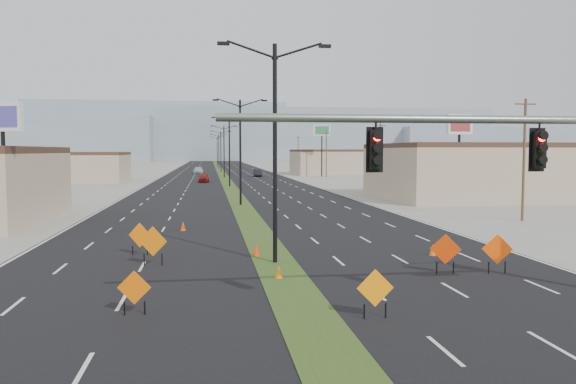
{
  "coord_description": "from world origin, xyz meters",
  "views": [
    {
      "loc": [
        -3.01,
        -13.46,
        5.19
      ],
      "look_at": [
        0.79,
        13.34,
        3.2
      ],
      "focal_mm": 35.0,
      "sensor_mm": 36.0,
      "label": 1
    }
  ],
  "objects": [
    {
      "name": "ground",
      "position": [
        0.0,
        0.0,
        0.0
      ],
      "size": [
        600.0,
        600.0,
        0.0
      ],
      "primitive_type": "plane",
      "color": "gray",
      "rests_on": "ground"
    },
    {
      "name": "road_surface",
      "position": [
        0.0,
        100.0,
        0.0
      ],
      "size": [
        25.0,
        400.0,
        0.02
      ],
      "primitive_type": "cube",
      "color": "black",
      "rests_on": "ground"
    },
    {
      "name": "median_strip",
      "position": [
        0.0,
        100.0,
        0.0
      ],
      "size": [
        2.0,
        400.0,
        0.04
      ],
      "primitive_type": "cube",
      "color": "#2C4A1A",
      "rests_on": "ground"
    },
    {
      "name": "building_sw_far",
      "position": [
        -32.0,
        85.0,
        2.25
      ],
      "size": [
        30.0,
        14.0,
        4.5
      ],
      "primitive_type": "cube",
      "color": "tan",
      "rests_on": "ground"
    },
    {
      "name": "building_se_near",
      "position": [
        34.0,
        45.0,
        2.75
      ],
      "size": [
        36.0,
        18.0,
        5.5
      ],
      "primitive_type": "cube",
      "color": "tan",
      "rests_on": "ground"
    },
    {
      "name": "building_se_far",
      "position": [
        38.0,
        110.0,
        2.5
      ],
      "size": [
        44.0,
        16.0,
        5.0
      ],
      "primitive_type": "cube",
      "color": "tan",
      "rests_on": "ground"
    },
    {
      "name": "mesa_center",
      "position": [
        40.0,
        300.0,
        14.0
      ],
      "size": [
        220.0,
        50.0,
        28.0
      ],
      "primitive_type": "cube",
      "color": "gray",
      "rests_on": "ground"
    },
    {
      "name": "mesa_east",
      "position": [
        180.0,
        290.0,
        9.0
      ],
      "size": [
        160.0,
        50.0,
        18.0
      ],
      "primitive_type": "cube",
      "color": "gray",
      "rests_on": "ground"
    },
    {
      "name": "mesa_backdrop",
      "position": [
        -30.0,
        320.0,
        16.0
      ],
      "size": [
        140.0,
        50.0,
        32.0
      ],
      "primitive_type": "cube",
      "color": "gray",
      "rests_on": "ground"
    },
    {
      "name": "streetlight_0",
      "position": [
        0.0,
        12.0,
        5.42
      ],
      "size": [
        5.15,
        0.24,
        10.02
      ],
      "color": "black",
      "rests_on": "ground"
    },
    {
      "name": "streetlight_1",
      "position": [
        0.0,
        40.0,
        5.42
      ],
      "size": [
        5.15,
        0.24,
        10.02
      ],
      "color": "black",
      "rests_on": "ground"
    },
    {
      "name": "streetlight_2",
      "position": [
        0.0,
        68.0,
        5.42
      ],
      "size": [
        5.15,
        0.24,
        10.02
      ],
      "color": "black",
      "rests_on": "ground"
    },
    {
      "name": "streetlight_3",
      "position": [
        0.0,
        96.0,
        5.42
      ],
      "size": [
        5.15,
        0.24,
        10.02
      ],
      "color": "black",
      "rests_on": "ground"
    },
    {
      "name": "streetlight_4",
      "position": [
        0.0,
        124.0,
        5.42
      ],
      "size": [
        5.15,
        0.24,
        10.02
      ],
      "color": "black",
      "rests_on": "ground"
    },
    {
      "name": "streetlight_5",
      "position": [
        0.0,
        152.0,
        5.42
      ],
      "size": [
        5.15,
        0.24,
        10.02
      ],
      "color": "black",
      "rests_on": "ground"
    },
    {
      "name": "streetlight_6",
      "position": [
        0.0,
        180.0,
        5.42
      ],
      "size": [
        5.15,
        0.24,
        10.02
      ],
      "color": "black",
      "rests_on": "ground"
    },
    {
      "name": "utility_pole_0",
      "position": [
        20.0,
        25.0,
        4.67
      ],
      "size": [
        1.6,
        0.2,
        9.0
      ],
      "color": "#4C3823",
      "rests_on": "ground"
    },
    {
      "name": "utility_pole_1",
      "position": [
        20.0,
        60.0,
        4.67
      ],
      "size": [
        1.6,
        0.2,
        9.0
      ],
      "color": "#4C3823",
      "rests_on": "ground"
    },
    {
      "name": "utility_pole_2",
      "position": [
        20.0,
        95.0,
        4.67
      ],
      "size": [
        1.6,
        0.2,
        9.0
      ],
      "color": "#4C3823",
      "rests_on": "ground"
    },
    {
      "name": "utility_pole_3",
      "position": [
        20.0,
        130.0,
        4.67
      ],
      "size": [
        1.6,
        0.2,
        9.0
      ],
      "color": "#4C3823",
      "rests_on": "ground"
    },
    {
      "name": "car_left",
      "position": [
        -3.78,
        80.38,
        0.69
      ],
      "size": [
        1.86,
        4.16,
        1.39
      ],
      "primitive_type": "imported",
      "rotation": [
        0.0,
        0.0,
        -0.05
      ],
      "color": "maroon",
      "rests_on": "ground"
    },
    {
      "name": "car_mid",
      "position": [
        6.75,
        99.19,
        0.73
      ],
      "size": [
        1.65,
        4.44,
        1.45
      ],
      "primitive_type": "imported",
      "rotation": [
        0.0,
        0.0,
        -0.03
      ],
      "color": "black",
      "rests_on": "ground"
    },
    {
      "name": "car_far",
      "position": [
        -5.36,
        117.04,
        0.74
      ],
      "size": [
        2.14,
        5.11,
        1.47
      ],
      "primitive_type": "imported",
      "rotation": [
        0.0,
        0.0,
        -0.01
      ],
      "color": "silver",
      "rests_on": "ground"
    },
    {
      "name": "construction_sign_0",
      "position": [
        -5.37,
        4.43,
        0.83
      ],
      "size": [
        1.07,
        0.21,
        1.43
      ],
      "rotation": [
        0.0,
        0.0,
        -0.16
      ],
      "color": "#DA5C04",
      "rests_on": "ground"
    },
    {
      "name": "construction_sign_1",
      "position": [
        -5.53,
        12.16,
        1.06
      ],
      "size": [
        1.28,
        0.5,
        1.8
      ],
      "rotation": [
        0.0,
        0.0,
        -0.35
      ],
      "color": "orange",
      "rests_on": "ground"
    },
    {
      "name": "construction_sign_2",
      "position": [
        -6.42,
        14.86,
        0.96
      ],
      "size": [
        1.13,
        0.55,
        1.63
      ],
      "rotation": [
        0.0,
        0.0,
        -0.43
      ],
      "color": "orange",
      "rests_on": "ground"
    },
    {
      "name": "construction_sign_3",
      "position": [
        2.04,
        3.0,
        0.91
      ],
      "size": [
        1.17,
        0.05,
        1.56
      ],
      "rotation": [
        0.0,
        0.0,
        -0.0
      ],
      "color": "orange",
      "rests_on": "ground"
    },
    {
      "name": "construction_sign_4",
      "position": [
        9.01,
        8.43,
        1.0
      ],
      "size": [
        1.24,
        0.36,
        1.7
      ],
      "rotation": [
        0.0,
        0.0,
        -0.26
      ],
      "color": "#F34805",
      "rests_on": "ground"
    },
    {
      "name": "construction_sign_5",
      "position": [
        6.83,
        8.71,
        1.01
      ],
      "size": [
        1.18,
        0.58,
        1.71
      ],
      "rotation": [
        0.0,
        0.0,
        -0.44
      ],
      "color": "red",
      "rests_on": "ground"
    },
    {
      "name": "cone_0",
      "position": [
        -0.74,
        13.68,
        0.32
      ],
      "size": [
        0.43,
        0.43,
        0.64
      ],
      "primitive_type": "cone",
      "rotation": [
        0.0,
        0.0,
        0.14
      ],
      "color": "#F23005",
      "rests_on": "ground"
    },
    {
      "name": "cone_1",
      "position": [
        -0.23,
        8.76,
        0.27
      ],
      "size": [
        0.4,
        0.4,
        0.54
      ],
      "primitive_type": "cone",
      "rotation": [
        0.0,
        0.0,
        0.27
      ],
      "color": "orange",
      "rests_on": "ground"
    },
    {
      "name": "cone_2",
      "position": [
        7.95,
        12.71,
        0.3
      ],
      "size": [
        0.42,
        0.42,
        0.59
      ],
      "primitive_type": "cone",
      "rotation": [
        0.0,
        0.0,
        0.21
      ],
      "color": "#DA6004",
      "rests_on": "ground"
    },
    {
      "name": "cone_3",
      "position": [
        -4.68,
        23.27,
        0.3
      ],
      "size": [
        0.43,
        0.43,
        0.6
      ],
      "primitive_type": "cone",
      "rotation": [
        0.0,
        0.0,
        -0.23
      ],
      "color": "#FF5D05",
      "rests_on": "ground"
    },
    {
      "name": "pole_sign_west",
      "position": [
        -15.18,
        22.27,
        6.52
      ],
      "size": [
        2.61,
        1.18,
        8.1
      ],
      "rotation": [
        0.0,
        0.0,
        -0.33
      ],
      "color": "black",
      "rests_on": "ground"
    },
    {
      "name": "pole_sign_east_near",
      "position": [
        20.23,
        36.35,
        6.95
      ],
      "size": [
        2.8,
        1.05,
        8.59
      ],
      "rotation": [
        0.0,
        0.0,
        0.26
      ],
      "color": "black",
      "rests_on": "ground"
    },
    {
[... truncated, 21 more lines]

